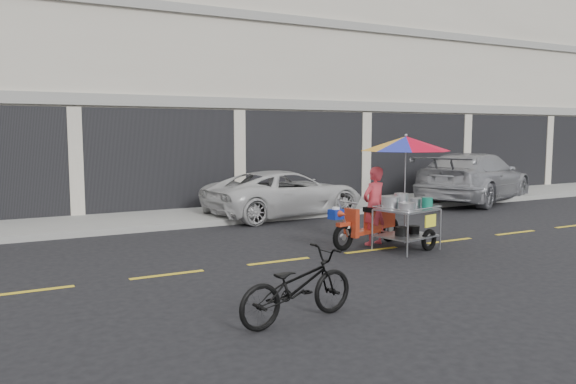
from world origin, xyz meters
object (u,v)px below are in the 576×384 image
silver_pickup (474,177)px  near_bicycle (297,286)px  food_vendor_rig (394,176)px  white_pickup (285,193)px

silver_pickup → near_bicycle: bearing=101.4°
silver_pickup → near_bicycle: (-10.69, -7.47, -0.37)m
silver_pickup → near_bicycle: silver_pickup is taller
near_bicycle → food_vendor_rig: 4.86m
silver_pickup → white_pickup: bearing=65.4°
white_pickup → food_vendor_rig: (-0.06, -4.68, 0.79)m
white_pickup → food_vendor_rig: 4.74m
white_pickup → near_bicycle: (-3.82, -7.60, -0.19)m
near_bicycle → white_pickup: bearing=-35.9°
food_vendor_rig → silver_pickup: bearing=20.4°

